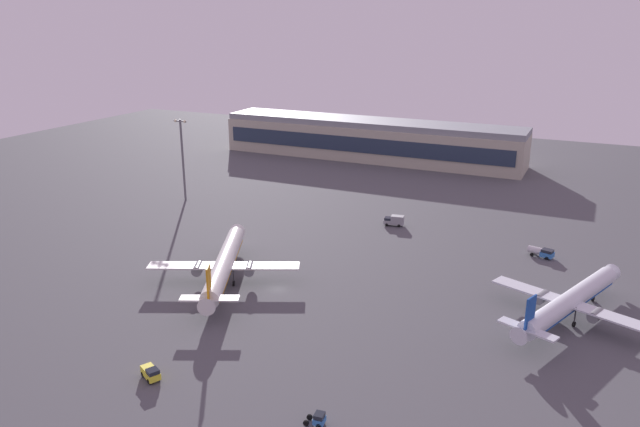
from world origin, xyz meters
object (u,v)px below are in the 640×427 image
object	(u,v)px
airplane_near_gate	(224,264)
catering_truck	(394,220)
airplane_terminal_side	(570,301)
apron_light_central	(183,155)
cargo_loader	(151,373)
pushback_tug	(318,419)
fuel_truck	(542,252)

from	to	relation	value
airplane_near_gate	catering_truck	size ratio (longest dim) A/B	6.99
airplane_terminal_side	apron_light_central	size ratio (longest dim) A/B	1.49
cargo_loader	pushback_tug	xyz separation A→B (m)	(30.53, 0.84, -0.11)
cargo_loader	apron_light_central	bearing A→B (deg)	-118.74
catering_truck	airplane_near_gate	bearing A→B (deg)	148.38
airplane_near_gate	cargo_loader	world-z (taller)	airplane_near_gate
airplane_terminal_side	cargo_loader	distance (m)	80.62
airplane_terminal_side	fuel_truck	bearing A→B (deg)	125.36
airplane_near_gate	apron_light_central	bearing A→B (deg)	109.63
catering_truck	pushback_tug	xyz separation A→B (m)	(18.59, -91.37, -0.51)
pushback_tug	apron_light_central	bearing A→B (deg)	-139.85
airplane_near_gate	fuel_truck	xyz separation A→B (m)	(63.88, 46.37, -2.91)
airplane_terminal_side	apron_light_central	xyz separation A→B (m)	(-120.28, 35.96, 11.19)
cargo_loader	pushback_tug	bearing A→B (deg)	119.10
fuel_truck	pushback_tug	distance (m)	86.92
cargo_loader	apron_light_central	world-z (taller)	apron_light_central
cargo_loader	fuel_truck	bearing A→B (deg)	175.41
apron_light_central	fuel_truck	bearing A→B (deg)	-1.59
apron_light_central	pushback_tug	bearing A→B (deg)	-44.30
apron_light_central	airplane_near_gate	bearing A→B (deg)	-45.89
airplane_near_gate	airplane_terminal_side	world-z (taller)	airplane_near_gate
airplane_near_gate	airplane_terminal_side	bearing A→B (deg)	-13.88
fuel_truck	cargo_loader	bearing A→B (deg)	-17.91
airplane_near_gate	airplane_terminal_side	size ratio (longest dim) A/B	1.05
airplane_near_gate	pushback_tug	size ratio (longest dim) A/B	12.85
airplane_near_gate	catering_truck	xyz separation A→B (m)	(22.62, 53.83, -2.70)
airplane_terminal_side	cargo_loader	world-z (taller)	airplane_terminal_side
airplane_near_gate	cargo_loader	xyz separation A→B (m)	(10.68, -38.38, -3.09)
airplane_terminal_side	catering_truck	size ratio (longest dim) A/B	6.66
catering_truck	cargo_loader	xyz separation A→B (m)	(-11.94, -92.21, -0.40)
pushback_tug	airplane_near_gate	bearing A→B (deg)	-137.88
airplane_terminal_side	fuel_truck	xyz separation A→B (m)	(-8.42, 32.84, -2.63)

